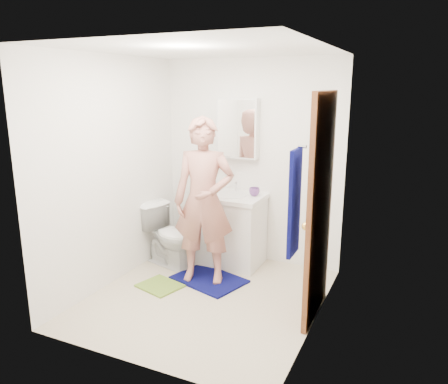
{
  "coord_description": "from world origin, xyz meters",
  "views": [
    {
      "loc": [
        1.86,
        -3.59,
        2.09
      ],
      "look_at": [
        0.08,
        0.25,
        1.05
      ],
      "focal_mm": 35.0,
      "sensor_mm": 36.0,
      "label": 1
    }
  ],
  "objects_px": {
    "vanity_cabinet": "(230,231)",
    "toothbrush_cup": "(254,192)",
    "soap_dispenser": "(204,185)",
    "man": "(204,201)",
    "towel": "(294,203)",
    "medicine_cabinet": "(238,128)",
    "toilet": "(170,235)"
  },
  "relations": [
    {
      "from": "medicine_cabinet",
      "to": "toilet",
      "type": "bearing_deg",
      "value": -137.65
    },
    {
      "from": "toilet",
      "to": "toothbrush_cup",
      "type": "bearing_deg",
      "value": -50.29
    },
    {
      "from": "vanity_cabinet",
      "to": "man",
      "type": "relative_size",
      "value": 0.45
    },
    {
      "from": "vanity_cabinet",
      "to": "medicine_cabinet",
      "type": "height_order",
      "value": "medicine_cabinet"
    },
    {
      "from": "vanity_cabinet",
      "to": "toilet",
      "type": "height_order",
      "value": "vanity_cabinet"
    },
    {
      "from": "vanity_cabinet",
      "to": "toothbrush_cup",
      "type": "distance_m",
      "value": 0.57
    },
    {
      "from": "toilet",
      "to": "man",
      "type": "height_order",
      "value": "man"
    },
    {
      "from": "vanity_cabinet",
      "to": "soap_dispenser",
      "type": "relative_size",
      "value": 4.02
    },
    {
      "from": "medicine_cabinet",
      "to": "man",
      "type": "height_order",
      "value": "medicine_cabinet"
    },
    {
      "from": "towel",
      "to": "toothbrush_cup",
      "type": "xyz_separation_m",
      "value": [
        -0.9,
        1.55,
        -0.35
      ]
    },
    {
      "from": "toilet",
      "to": "soap_dispenser",
      "type": "xyz_separation_m",
      "value": [
        0.32,
        0.25,
        0.58
      ]
    },
    {
      "from": "medicine_cabinet",
      "to": "toilet",
      "type": "distance_m",
      "value": 1.49
    },
    {
      "from": "towel",
      "to": "man",
      "type": "distance_m",
      "value": 1.56
    },
    {
      "from": "vanity_cabinet",
      "to": "toothbrush_cup",
      "type": "bearing_deg",
      "value": 13.62
    },
    {
      "from": "soap_dispenser",
      "to": "man",
      "type": "bearing_deg",
      "value": -62.32
    },
    {
      "from": "toothbrush_cup",
      "to": "toilet",
      "type": "bearing_deg",
      "value": -155.62
    },
    {
      "from": "vanity_cabinet",
      "to": "man",
      "type": "height_order",
      "value": "man"
    },
    {
      "from": "vanity_cabinet",
      "to": "toothbrush_cup",
      "type": "xyz_separation_m",
      "value": [
        0.28,
        0.07,
        0.5
      ]
    },
    {
      "from": "towel",
      "to": "soap_dispenser",
      "type": "height_order",
      "value": "towel"
    },
    {
      "from": "man",
      "to": "towel",
      "type": "bearing_deg",
      "value": -51.51
    },
    {
      "from": "vanity_cabinet",
      "to": "towel",
      "type": "relative_size",
      "value": 1.0
    },
    {
      "from": "soap_dispenser",
      "to": "man",
      "type": "xyz_separation_m",
      "value": [
        0.26,
        -0.49,
        -0.04
      ]
    },
    {
      "from": "vanity_cabinet",
      "to": "medicine_cabinet",
      "type": "distance_m",
      "value": 1.22
    },
    {
      "from": "medicine_cabinet",
      "to": "toilet",
      "type": "relative_size",
      "value": 0.96
    },
    {
      "from": "toothbrush_cup",
      "to": "vanity_cabinet",
      "type": "bearing_deg",
      "value": -166.38
    },
    {
      "from": "toilet",
      "to": "vanity_cabinet",
      "type": "bearing_deg",
      "value": -45.95
    },
    {
      "from": "towel",
      "to": "toothbrush_cup",
      "type": "relative_size",
      "value": 6.59
    },
    {
      "from": "towel",
      "to": "toilet",
      "type": "bearing_deg",
      "value": 147.5
    },
    {
      "from": "towel",
      "to": "toilet",
      "type": "height_order",
      "value": "towel"
    },
    {
      "from": "soap_dispenser",
      "to": "man",
      "type": "height_order",
      "value": "man"
    },
    {
      "from": "man",
      "to": "medicine_cabinet",
      "type": "bearing_deg",
      "value": 71.98
    },
    {
      "from": "soap_dispenser",
      "to": "toothbrush_cup",
      "type": "xyz_separation_m",
      "value": [
        0.58,
        0.15,
        -0.05
      ]
    }
  ]
}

